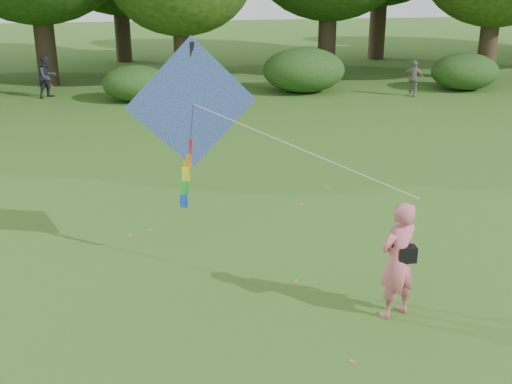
{
  "coord_description": "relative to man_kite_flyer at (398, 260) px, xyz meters",
  "views": [
    {
      "loc": [
        -2.83,
        -8.78,
        5.55
      ],
      "look_at": [
        -1.3,
        2.0,
        1.5
      ],
      "focal_mm": 45.0,
      "sensor_mm": 36.0,
      "label": 1
    }
  ],
  "objects": [
    {
      "name": "shrub_band",
      "position": [
        -1.41,
        17.63,
        -0.13
      ],
      "size": [
        39.15,
        3.22,
        1.88
      ],
      "color": "#264919",
      "rests_on": "ground"
    },
    {
      "name": "ground",
      "position": [
        -0.68,
        0.03,
        -0.99
      ],
      "size": [
        100.0,
        100.0,
        0.0
      ],
      "primitive_type": "plane",
      "color": "#265114",
      "rests_on": "ground"
    },
    {
      "name": "fallen_leaves",
      "position": [
        -0.54,
        1.04,
        -0.98
      ],
      "size": [
        8.09,
        10.08,
        0.01
      ],
      "color": "olive",
      "rests_on": "ground"
    },
    {
      "name": "flying_kite",
      "position": [
        -3.07,
        2.29,
        2.07
      ],
      "size": [
        4.48,
        2.6,
        3.12
      ],
      "color": "#223296",
      "rests_on": "ground"
    },
    {
      "name": "man_kite_flyer",
      "position": [
        0.0,
        0.0,
        0.0
      ],
      "size": [
        0.85,
        0.72,
        1.97
      ],
      "primitive_type": "imported",
      "rotation": [
        0.0,
        0.0,
        3.56
      ],
      "color": "#D06274",
      "rests_on": "ground"
    },
    {
      "name": "bystander_left",
      "position": [
        -8.28,
        18.32,
        -0.13
      ],
      "size": [
        1.04,
        1.04,
        1.71
      ],
      "primitive_type": "imported",
      "rotation": [
        0.0,
        0.0,
        0.79
      ],
      "color": "#24232F",
      "rests_on": "ground"
    },
    {
      "name": "bystander_right",
      "position": [
        6.61,
        16.45,
        -0.25
      ],
      "size": [
        0.92,
        0.78,
        1.48
      ],
      "primitive_type": "imported",
      "rotation": [
        0.0,
        0.0,
        -0.59
      ],
      "color": "gray",
      "rests_on": "ground"
    },
    {
      "name": "crossbody_bag",
      "position": [
        0.12,
        -0.03,
        0.13
      ],
      "size": [
        0.43,
        0.2,
        0.75
      ],
      "color": "black",
      "rests_on": "ground"
    }
  ]
}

